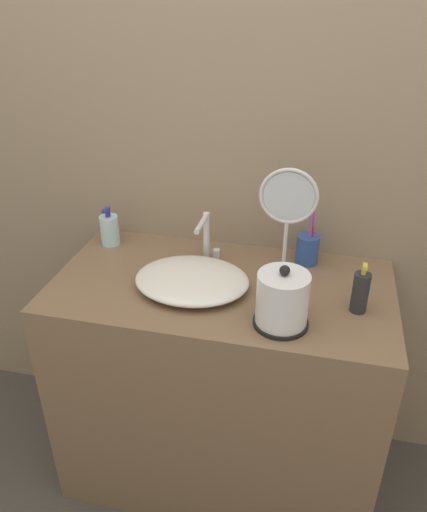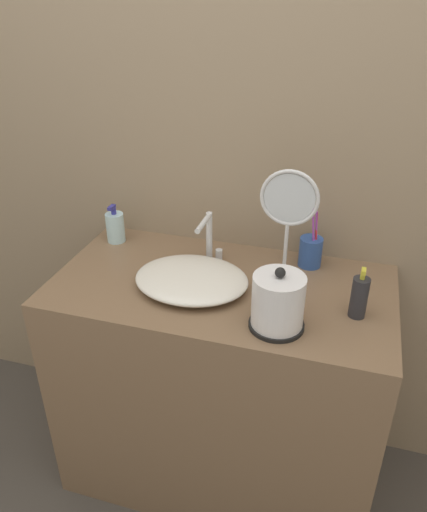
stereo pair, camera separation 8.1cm
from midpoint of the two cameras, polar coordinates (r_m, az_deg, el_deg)
The scene contains 9 objects.
wall_back at distance 1.70m, azimuth 1.90°, elevation 14.97°, with size 6.00×0.04×2.60m.
vanity_counter at distance 1.87m, azimuth -0.48°, elevation -14.43°, with size 1.09×0.57×0.86m.
sink_basin at distance 1.57m, azimuth -3.95°, elevation -2.75°, with size 0.36×0.30×0.06m.
faucet at distance 1.68m, azimuth -2.16°, elevation 2.31°, with size 0.06×0.14×0.17m.
electric_kettle at distance 1.39m, azimuth 6.21°, elevation -5.26°, with size 0.16×0.16×0.19m.
toothbrush_cup at distance 1.72m, azimuth 9.37°, elevation 0.83°, with size 0.08×0.08×0.23m.
lotion_bottle at distance 1.49m, azimuth 14.96°, elevation -4.03°, with size 0.05×0.05×0.16m.
shampoo_bottle at distance 1.86m, azimuth -13.01°, elevation 2.94°, with size 0.07×0.07×0.15m.
vanity_mirror at distance 1.53m, azimuth 6.89°, elevation 4.11°, with size 0.18×0.12×0.38m.
Camera 1 is at (0.28, -1.04, 1.72)m, focal length 35.00 mm.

